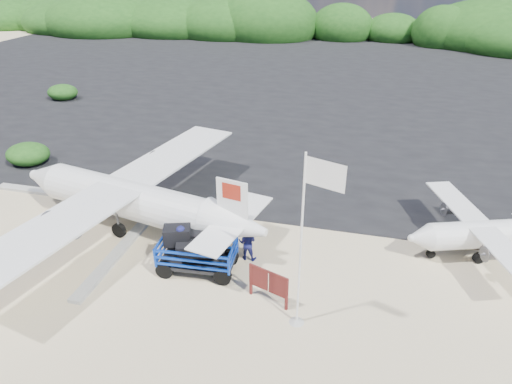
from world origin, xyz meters
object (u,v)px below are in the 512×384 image
crew_a (182,247)px  signboard (268,301)px  baggage_cart (199,270)px  aircraft_small (230,78)px  aircraft_large (466,108)px  crew_b (247,242)px  flagpole (297,322)px

crew_a → signboard: bearing=170.2°
baggage_cart → aircraft_small: 30.38m
baggage_cart → crew_a: 1.15m
aircraft_large → aircraft_small: bearing=-1.1°
aircraft_large → aircraft_small: aircraft_large is taller
baggage_cart → crew_b: 2.19m
crew_b → aircraft_small: 29.67m
crew_a → aircraft_small: 30.24m
baggage_cart → crew_a: bearing=175.0°
aircraft_small → signboard: bearing=90.0°
flagpole → crew_a: bearing=158.8°
crew_b → signboard: bearing=120.0°
baggage_cart → aircraft_small: (-7.62, 29.41, 0.00)m
signboard → baggage_cart: bearing=179.8°
signboard → crew_a: (-3.62, 1.09, 0.97)m
signboard → aircraft_small: size_ratio=0.27×
baggage_cart → crew_b: (1.64, 1.23, 0.76)m
aircraft_small → crew_b: bearing=88.9°
flagpole → crew_a: 5.21m
signboard → aircraft_large: size_ratio=0.11×
flagpole → signboard: flagpole is taller
aircraft_small → aircraft_large: bearing=147.9°
signboard → crew_a: size_ratio=0.86×
aircraft_small → flagpole: bearing=91.4°
flagpole → crew_b: flagpole is taller
crew_b → aircraft_small: crew_b is taller
flagpole → crew_b: bearing=129.4°
crew_a → aircraft_large: 28.31m
baggage_cart → signboard: bearing=-23.5°
crew_a → aircraft_large: aircraft_large is taller
flagpole → crew_b: size_ratio=4.04×
signboard → flagpole: bearing=-14.1°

